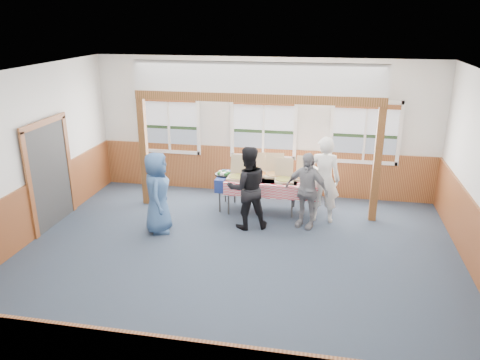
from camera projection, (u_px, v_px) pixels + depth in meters
The scene contains 28 objects.
floor at pixel (234, 262), 8.19m from camera, with size 8.00×8.00×0.00m, color #26313D.
ceiling at pixel (233, 76), 7.11m from camera, with size 8.00×8.00×0.00m, color white.
wall_back at pixel (264, 127), 10.89m from camera, with size 8.00×8.00×0.00m, color silver.
wall_front at pixel (160, 294), 4.41m from camera, with size 8.00×8.00×0.00m, color silver.
wall_left at pixel (15, 162), 8.36m from camera, with size 8.00×8.00×0.00m, color silver.
wainscot_back at pixel (263, 170), 11.22m from camera, with size 7.98×0.05×1.10m, color brown.
wainscot_left at pixel (25, 216), 8.70m from camera, with size 0.05×6.98×1.10m, color brown.
cased_opening at pixel (49, 175), 9.37m from camera, with size 0.06×1.30×2.10m, color #303030.
window_left at pixel (169, 121), 11.23m from camera, with size 1.56×0.10×1.46m.
window_mid at pixel (263, 125), 10.82m from camera, with size 1.56×0.10×1.46m.
window_right at pixel (366, 129), 10.42m from camera, with size 1.56×0.10×1.46m.
post_left at pixel (144, 152), 10.35m from camera, with size 0.15×0.15×2.40m, color #523512.
post_right at pixel (377, 165), 9.47m from camera, with size 0.15×0.15×2.40m, color #523512.
cross_beam at pixel (256, 98), 9.48m from camera, with size 5.15×0.18×0.18m, color #523512.
table_left at pixel (258, 180), 10.15m from camera, with size 1.87×1.12×0.76m.
table_right at pixel (273, 181), 10.05m from camera, with size 2.17×1.54×0.76m.
pizza_box_a at pixel (239, 175), 10.08m from camera, with size 0.41×0.49×0.41m.
pizza_box_b at pixel (274, 173), 10.20m from camera, with size 0.46×0.54×0.45m.
pizza_box_c at pixel (238, 175), 10.05m from camera, with size 0.43×0.52×0.45m.
pizza_box_d at pixel (258, 172), 10.25m from camera, with size 0.52×0.58×0.44m.
pizza_box_e at pixel (284, 178), 9.89m from camera, with size 0.45×0.52×0.43m.
pizza_box_f at pixel (304, 176), 10.03m from camera, with size 0.44×0.52×0.44m.
veggie_tray at pixel (224, 174), 10.25m from camera, with size 0.39×0.39×0.09m.
drink_glass at pixel (312, 182), 9.62m from camera, with size 0.07×0.07×0.15m, color #A04F1A.
woman_white at pixel (324, 180), 9.52m from camera, with size 0.66×0.43×1.81m, color white.
woman_black at pixel (247, 188), 9.25m from camera, with size 0.82×0.64×1.69m, color black.
man_blue at pixel (157, 193), 9.09m from camera, with size 0.80×0.52×1.63m, color #355685.
person_grey at pixel (306, 190), 9.31m from camera, with size 0.91×0.38×1.56m, color gray.
Camera 1 is at (1.46, -7.09, 4.09)m, focal length 35.00 mm.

